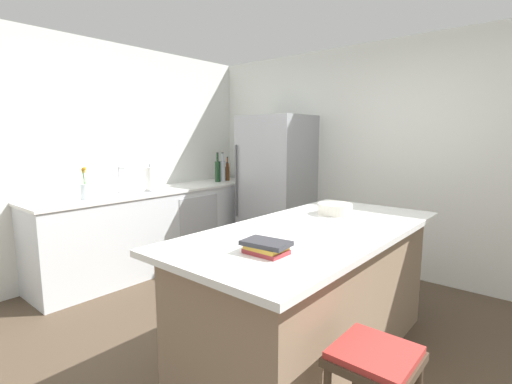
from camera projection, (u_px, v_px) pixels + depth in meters
name	position (u px, v px, depth m)	size (l,w,h in m)	color
ground_plane	(257.00, 351.00, 2.71)	(7.20, 7.20, 0.00)	#4C3D2D
wall_rear	(384.00, 159.00, 4.22)	(6.00, 0.10, 2.60)	silver
wall_left	(87.00, 160.00, 4.08)	(0.10, 6.00, 2.60)	silver
counter_run_left	(160.00, 227.00, 4.47)	(0.65, 2.92, 0.94)	silver
kitchen_island	(313.00, 291.00, 2.62)	(1.04, 2.20, 0.94)	#8E755B
refrigerator	(276.00, 187.00, 4.76)	(0.81, 0.73, 1.82)	#93969B
bar_stool	(374.00, 373.00, 1.66)	(0.36, 0.36, 0.62)	#473828
sink_faucet	(120.00, 179.00, 4.06)	(0.15, 0.05, 0.30)	silver
flower_vase	(85.00, 189.00, 3.65)	(0.09, 0.09, 0.33)	silver
paper_towel_roll	(150.00, 180.00, 4.23)	(0.14, 0.14, 0.31)	gray
gin_bottle	(240.00, 171.00, 5.35)	(0.07, 0.07, 0.31)	#8CB79E
vinegar_bottle	(228.00, 171.00, 5.37)	(0.05, 0.05, 0.33)	#994C23
syrup_bottle	(227.00, 173.00, 5.24)	(0.06, 0.06, 0.26)	#5B3319
soda_bottle	(223.00, 170.00, 5.16)	(0.07, 0.07, 0.40)	silver
wine_bottle	(218.00, 171.00, 5.10)	(0.08, 0.08, 0.40)	#19381E
cookbook_stack	(266.00, 247.00, 1.98)	(0.27, 0.19, 0.07)	#A83338
mixing_bowl	(335.00, 209.00, 2.99)	(0.28, 0.28, 0.09)	silver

